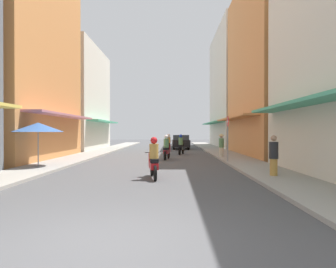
{
  "coord_description": "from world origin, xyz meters",
  "views": [
    {
      "loc": [
        1.11,
        -4.79,
        1.77
      ],
      "look_at": [
        0.73,
        19.51,
        1.59
      ],
      "focal_mm": 32.12,
      "sensor_mm": 36.0,
      "label": 1
    }
  ],
  "objects_px": {
    "pedestrian_far": "(274,157)",
    "vendor_umbrella": "(38,127)",
    "motorbike_maroon": "(167,148)",
    "street_sign_no_entry": "(228,133)",
    "motorbike_red": "(153,160)",
    "pedestrian_crossing": "(221,144)",
    "motorbike_silver": "(169,144)",
    "motorbike_black": "(181,146)",
    "parked_car": "(181,142)",
    "motorbike_white": "(168,143)"
  },
  "relations": [
    {
      "from": "motorbike_black",
      "to": "motorbike_red",
      "type": "distance_m",
      "value": 12.07
    },
    {
      "from": "motorbike_white",
      "to": "street_sign_no_entry",
      "type": "xyz_separation_m",
      "value": [
        3.57,
        -18.46,
        1.21
      ]
    },
    {
      "from": "motorbike_maroon",
      "to": "motorbike_black",
      "type": "bearing_deg",
      "value": 75.94
    },
    {
      "from": "motorbike_black",
      "to": "motorbike_maroon",
      "type": "distance_m",
      "value": 4.29
    },
    {
      "from": "motorbike_white",
      "to": "street_sign_no_entry",
      "type": "relative_size",
      "value": 0.68
    },
    {
      "from": "pedestrian_crossing",
      "to": "street_sign_no_entry",
      "type": "xyz_separation_m",
      "value": [
        -0.19,
        -3.35,
        0.78
      ]
    },
    {
      "from": "motorbike_maroon",
      "to": "parked_car",
      "type": "xyz_separation_m",
      "value": [
        1.22,
        11.91,
        0.04
      ]
    },
    {
      "from": "motorbike_silver",
      "to": "street_sign_no_entry",
      "type": "bearing_deg",
      "value": -70.65
    },
    {
      "from": "street_sign_no_entry",
      "to": "motorbike_red",
      "type": "bearing_deg",
      "value": -124.79
    },
    {
      "from": "vendor_umbrella",
      "to": "motorbike_maroon",
      "type": "bearing_deg",
      "value": 38.51
    },
    {
      "from": "motorbike_white",
      "to": "motorbike_silver",
      "type": "relative_size",
      "value": 1.0
    },
    {
      "from": "pedestrian_far",
      "to": "vendor_umbrella",
      "type": "relative_size",
      "value": 0.69
    },
    {
      "from": "motorbike_silver",
      "to": "motorbike_red",
      "type": "xyz_separation_m",
      "value": [
        -0.37,
        -15.25,
        0.0
      ]
    },
    {
      "from": "motorbike_silver",
      "to": "street_sign_no_entry",
      "type": "distance_m",
      "value": 10.41
    },
    {
      "from": "motorbike_red",
      "to": "parked_car",
      "type": "distance_m",
      "value": 19.8
    },
    {
      "from": "motorbike_maroon",
      "to": "vendor_umbrella",
      "type": "distance_m",
      "value": 7.89
    },
    {
      "from": "motorbike_silver",
      "to": "pedestrian_far",
      "type": "bearing_deg",
      "value": -74.66
    },
    {
      "from": "motorbike_red",
      "to": "motorbike_maroon",
      "type": "bearing_deg",
      "value": 87.43
    },
    {
      "from": "motorbike_maroon",
      "to": "street_sign_no_entry",
      "type": "xyz_separation_m",
      "value": [
        3.45,
        -2.36,
        1.01
      ]
    },
    {
      "from": "pedestrian_far",
      "to": "motorbike_silver",
      "type": "bearing_deg",
      "value": 105.34
    },
    {
      "from": "motorbike_black",
      "to": "pedestrian_far",
      "type": "distance_m",
      "value": 12.35
    },
    {
      "from": "pedestrian_crossing",
      "to": "street_sign_no_entry",
      "type": "relative_size",
      "value": 0.62
    },
    {
      "from": "motorbike_maroon",
      "to": "street_sign_no_entry",
      "type": "bearing_deg",
      "value": -34.37
    },
    {
      "from": "motorbike_red",
      "to": "vendor_umbrella",
      "type": "height_order",
      "value": "vendor_umbrella"
    },
    {
      "from": "motorbike_silver",
      "to": "parked_car",
      "type": "xyz_separation_m",
      "value": [
        1.2,
        4.49,
        0.04
      ]
    },
    {
      "from": "motorbike_maroon",
      "to": "street_sign_no_entry",
      "type": "height_order",
      "value": "street_sign_no_entry"
    },
    {
      "from": "motorbike_black",
      "to": "street_sign_no_entry",
      "type": "distance_m",
      "value": 7.02
    },
    {
      "from": "motorbike_red",
      "to": "vendor_umbrella",
      "type": "bearing_deg",
      "value": 152.54
    },
    {
      "from": "motorbike_white",
      "to": "motorbike_black",
      "type": "distance_m",
      "value": 12.0
    },
    {
      "from": "motorbike_red",
      "to": "vendor_umbrella",
      "type": "distance_m",
      "value": 6.59
    },
    {
      "from": "motorbike_black",
      "to": "pedestrian_far",
      "type": "xyz_separation_m",
      "value": [
        3.15,
        -11.95,
        0.12
      ]
    },
    {
      "from": "pedestrian_crossing",
      "to": "pedestrian_far",
      "type": "relative_size",
      "value": 1.01
    },
    {
      "from": "pedestrian_far",
      "to": "vendor_umbrella",
      "type": "bearing_deg",
      "value": 164.04
    },
    {
      "from": "motorbike_black",
      "to": "pedestrian_crossing",
      "type": "height_order",
      "value": "pedestrian_crossing"
    },
    {
      "from": "pedestrian_far",
      "to": "vendor_umbrella",
      "type": "height_order",
      "value": "vendor_umbrella"
    },
    {
      "from": "pedestrian_crossing",
      "to": "street_sign_no_entry",
      "type": "height_order",
      "value": "street_sign_no_entry"
    },
    {
      "from": "motorbike_maroon",
      "to": "pedestrian_far",
      "type": "bearing_deg",
      "value": -61.73
    },
    {
      "from": "motorbike_silver",
      "to": "street_sign_no_entry",
      "type": "xyz_separation_m",
      "value": [
        3.43,
        -9.78,
        1.01
      ]
    },
    {
      "from": "motorbike_red",
      "to": "parked_car",
      "type": "xyz_separation_m",
      "value": [
        1.57,
        19.74,
        0.04
      ]
    },
    {
      "from": "motorbike_white",
      "to": "vendor_umbrella",
      "type": "xyz_separation_m",
      "value": [
        -5.97,
        -20.95,
        1.48
      ]
    },
    {
      "from": "pedestrian_far",
      "to": "vendor_umbrella",
      "type": "xyz_separation_m",
      "value": [
        -10.28,
        2.94,
        1.17
      ]
    },
    {
      "from": "motorbike_maroon",
      "to": "motorbike_white",
      "type": "bearing_deg",
      "value": 90.44
    },
    {
      "from": "motorbike_red",
      "to": "pedestrian_crossing",
      "type": "xyz_separation_m",
      "value": [
        3.99,
        8.82,
        0.23
      ]
    },
    {
      "from": "motorbike_red",
      "to": "pedestrian_far",
      "type": "height_order",
      "value": "pedestrian_far"
    },
    {
      "from": "motorbike_white",
      "to": "vendor_umbrella",
      "type": "bearing_deg",
      "value": -105.9
    },
    {
      "from": "pedestrian_crossing",
      "to": "street_sign_no_entry",
      "type": "distance_m",
      "value": 3.44
    },
    {
      "from": "motorbike_red",
      "to": "street_sign_no_entry",
      "type": "bearing_deg",
      "value": 55.21
    },
    {
      "from": "motorbike_black",
      "to": "motorbike_maroon",
      "type": "bearing_deg",
      "value": -104.06
    },
    {
      "from": "pedestrian_far",
      "to": "vendor_umbrella",
      "type": "distance_m",
      "value": 10.75
    },
    {
      "from": "parked_car",
      "to": "motorbike_silver",
      "type": "bearing_deg",
      "value": -104.97
    }
  ]
}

